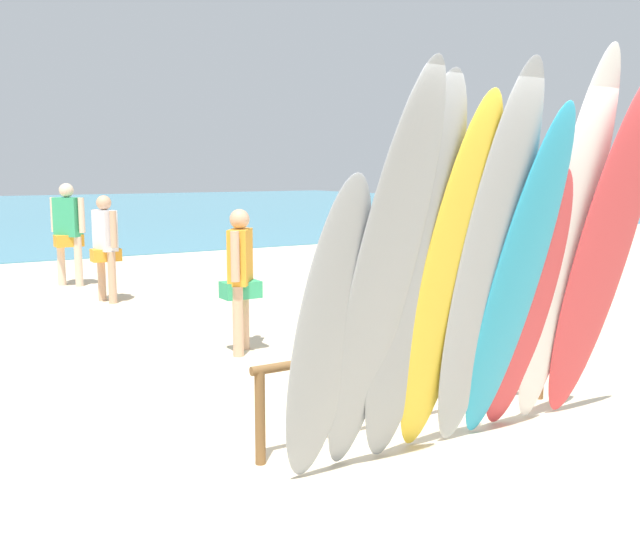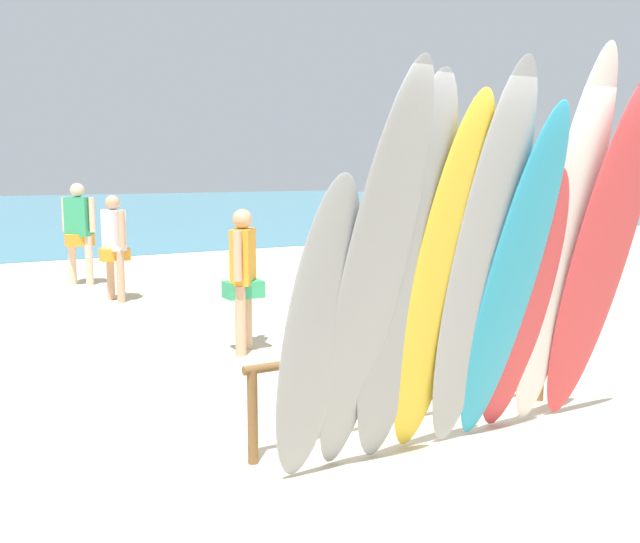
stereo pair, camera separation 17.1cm
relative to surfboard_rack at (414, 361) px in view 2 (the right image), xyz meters
The scene contains 15 objects.
ground 14.01m from the surfboard_rack, 90.00° to the left, with size 60.00×60.00×0.00m, color beige.
surfboard_rack is the anchor object (origin of this frame).
surfboard_grey_0 1.39m from the surfboard_rack, 153.31° to the right, with size 0.47×0.06×2.01m, color #999EA3.
surfboard_grey_1 1.33m from the surfboard_rack, 141.07° to the right, with size 0.48×0.07×2.69m, color #999EA3.
surfboard_grey_2 1.10m from the surfboard_rack, 132.03° to the right, with size 0.56×0.06×2.60m, color #999EA3.
surfboard_yellow_3 0.94m from the surfboard_rack, 112.37° to the right, with size 0.51×0.08×2.52m, color yellow.
surfboard_grey_4 1.03m from the surfboard_rack, 87.89° to the right, with size 0.51×0.06×2.71m, color #999EA3.
surfboard_teal_5 0.99m from the surfboard_rack, 64.34° to the right, with size 0.50×0.08×2.48m, color #289EC6.
surfboard_red_6 0.90m from the surfboard_rack, 43.96° to the right, with size 0.50×0.07×2.05m, color #D13D42.
surfboard_white_7 1.37m from the surfboard_rack, 34.53° to the right, with size 0.49×0.07×2.86m, color white.
surfboard_red_8 1.58m from the surfboard_rack, 29.76° to the right, with size 0.58×0.08×2.74m, color #D13D42.
beachgoer_strolling 8.32m from the surfboard_rack, 95.43° to the left, with size 0.46×0.52×1.72m.
beachgoer_photographing 2.77m from the surfboard_rack, 94.17° to the left, with size 0.40×0.49×1.54m.
beachgoer_midbeach 6.50m from the surfboard_rack, 95.73° to the left, with size 0.41×0.58×1.57m.
beach_chair_red 2.43m from the surfboard_rack, 23.79° to the left, with size 0.58×0.81×0.78m.
Camera 2 is at (-3.20, -4.20, 1.96)m, focal length 40.24 mm.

